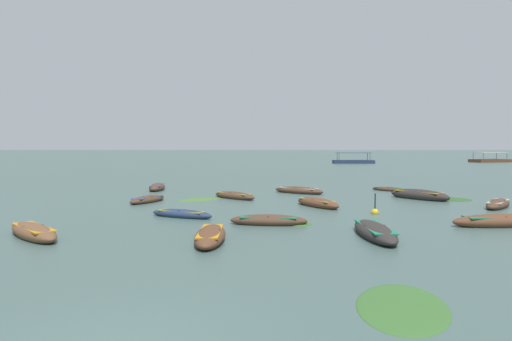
{
  "coord_description": "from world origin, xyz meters",
  "views": [
    {
      "loc": [
        2.43,
        -6.44,
        3.22
      ],
      "look_at": [
        0.06,
        52.34,
        0.33
      ],
      "focal_mm": 31.34,
      "sensor_mm": 36.0,
      "label": 1
    }
  ],
  "objects_px": {
    "rowboat_8": "(148,200)",
    "rowboat_10": "(33,232)",
    "rowboat_1": "(419,195)",
    "rowboat_3": "(210,236)",
    "mooring_buoy": "(375,212)",
    "rowboat_0": "(157,187)",
    "rowboat_5": "(375,231)",
    "ferry_1": "(353,161)",
    "rowboat_12": "(390,189)",
    "ferry_0": "(490,160)",
    "rowboat_7": "(317,203)",
    "rowboat_13": "(269,221)",
    "rowboat_6": "(498,204)",
    "rowboat_11": "(182,214)",
    "rowboat_2": "(299,191)",
    "rowboat_9": "(234,196)",
    "rowboat_4": "(501,221)"
  },
  "relations": [
    {
      "from": "rowboat_5",
      "to": "ferry_0",
      "type": "bearing_deg",
      "value": 62.57
    },
    {
      "from": "rowboat_8",
      "to": "rowboat_11",
      "type": "distance_m",
      "value": 6.58
    },
    {
      "from": "rowboat_4",
      "to": "ferry_0",
      "type": "distance_m",
      "value": 97.92
    },
    {
      "from": "rowboat_5",
      "to": "rowboat_7",
      "type": "distance_m",
      "value": 8.53
    },
    {
      "from": "rowboat_1",
      "to": "rowboat_0",
      "type": "bearing_deg",
      "value": 163.06
    },
    {
      "from": "rowboat_3",
      "to": "rowboat_6",
      "type": "relative_size",
      "value": 1.01
    },
    {
      "from": "rowboat_13",
      "to": "mooring_buoy",
      "type": "distance_m",
      "value": 6.15
    },
    {
      "from": "rowboat_1",
      "to": "rowboat_3",
      "type": "distance_m",
      "value": 17.71
    },
    {
      "from": "rowboat_4",
      "to": "ferry_1",
      "type": "xyz_separation_m",
      "value": [
        7.79,
        78.72,
        0.25
      ]
    },
    {
      "from": "mooring_buoy",
      "to": "rowboat_0",
      "type": "bearing_deg",
      "value": 138.87
    },
    {
      "from": "rowboat_8",
      "to": "rowboat_13",
      "type": "distance_m",
      "value": 10.55
    },
    {
      "from": "rowboat_3",
      "to": "rowboat_1",
      "type": "bearing_deg",
      "value": 49.55
    },
    {
      "from": "ferry_1",
      "to": "rowboat_3",
      "type": "bearing_deg",
      "value": -103.29
    },
    {
      "from": "rowboat_8",
      "to": "rowboat_11",
      "type": "relative_size",
      "value": 1.0
    },
    {
      "from": "rowboat_11",
      "to": "rowboat_13",
      "type": "height_order",
      "value": "rowboat_13"
    },
    {
      "from": "rowboat_11",
      "to": "rowboat_13",
      "type": "distance_m",
      "value": 4.49
    },
    {
      "from": "rowboat_3",
      "to": "mooring_buoy",
      "type": "bearing_deg",
      "value": 43.24
    },
    {
      "from": "rowboat_11",
      "to": "mooring_buoy",
      "type": "distance_m",
      "value": 9.41
    },
    {
      "from": "rowboat_1",
      "to": "rowboat_3",
      "type": "relative_size",
      "value": 1.14
    },
    {
      "from": "rowboat_13",
      "to": "mooring_buoy",
      "type": "bearing_deg",
      "value": 32.19
    },
    {
      "from": "rowboat_6",
      "to": "rowboat_8",
      "type": "bearing_deg",
      "value": 175.74
    },
    {
      "from": "rowboat_5",
      "to": "rowboat_12",
      "type": "relative_size",
      "value": 1.5
    },
    {
      "from": "rowboat_6",
      "to": "ferry_1",
      "type": "distance_m",
      "value": 72.79
    },
    {
      "from": "ferry_0",
      "to": "rowboat_7",
      "type": "bearing_deg",
      "value": -120.43
    },
    {
      "from": "rowboat_2",
      "to": "rowboat_12",
      "type": "bearing_deg",
      "value": 15.13
    },
    {
      "from": "rowboat_12",
      "to": "ferry_0",
      "type": "bearing_deg",
      "value": 60.09
    },
    {
      "from": "rowboat_12",
      "to": "rowboat_4",
      "type": "bearing_deg",
      "value": -87.77
    },
    {
      "from": "rowboat_0",
      "to": "rowboat_6",
      "type": "height_order",
      "value": "rowboat_0"
    },
    {
      "from": "rowboat_0",
      "to": "ferry_1",
      "type": "bearing_deg",
      "value": 67.35
    },
    {
      "from": "rowboat_9",
      "to": "rowboat_12",
      "type": "relative_size",
      "value": 1.17
    },
    {
      "from": "rowboat_3",
      "to": "rowboat_8",
      "type": "height_order",
      "value": "rowboat_3"
    },
    {
      "from": "rowboat_5",
      "to": "rowboat_11",
      "type": "relative_size",
      "value": 1.28
    },
    {
      "from": "rowboat_0",
      "to": "rowboat_7",
      "type": "distance_m",
      "value": 15.02
    },
    {
      "from": "rowboat_9",
      "to": "ferry_0",
      "type": "xyz_separation_m",
      "value": [
        53.53,
        78.82,
        0.27
      ]
    },
    {
      "from": "rowboat_11",
      "to": "rowboat_10",
      "type": "bearing_deg",
      "value": -132.09
    },
    {
      "from": "rowboat_10",
      "to": "ferry_1",
      "type": "bearing_deg",
      "value": 72.39
    },
    {
      "from": "rowboat_8",
      "to": "rowboat_10",
      "type": "relative_size",
      "value": 0.95
    },
    {
      "from": "rowboat_1",
      "to": "ferry_1",
      "type": "distance_m",
      "value": 69.16
    },
    {
      "from": "rowboat_2",
      "to": "ferry_0",
      "type": "relative_size",
      "value": 0.39
    },
    {
      "from": "rowboat_0",
      "to": "rowboat_13",
      "type": "relative_size",
      "value": 1.19
    },
    {
      "from": "rowboat_7",
      "to": "ferry_0",
      "type": "height_order",
      "value": "ferry_0"
    },
    {
      "from": "rowboat_5",
      "to": "rowboat_13",
      "type": "relative_size",
      "value": 1.28
    },
    {
      "from": "rowboat_1",
      "to": "ferry_0",
      "type": "bearing_deg",
      "value": 62.08
    },
    {
      "from": "rowboat_13",
      "to": "ferry_0",
      "type": "relative_size",
      "value": 0.33
    },
    {
      "from": "rowboat_8",
      "to": "ferry_1",
      "type": "relative_size",
      "value": 0.38
    },
    {
      "from": "rowboat_8",
      "to": "rowboat_9",
      "type": "xyz_separation_m",
      "value": [
        5.02,
        2.27,
        0.01
      ]
    },
    {
      "from": "rowboat_0",
      "to": "rowboat_10",
      "type": "distance_m",
      "value": 18.66
    },
    {
      "from": "rowboat_5",
      "to": "rowboat_12",
      "type": "xyz_separation_m",
      "value": [
        5.13,
        17.8,
        -0.07
      ]
    },
    {
      "from": "rowboat_3",
      "to": "rowboat_4",
      "type": "bearing_deg",
      "value": 16.61
    },
    {
      "from": "rowboat_5",
      "to": "rowboat_1",
      "type": "bearing_deg",
      "value": 65.77
    }
  ]
}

